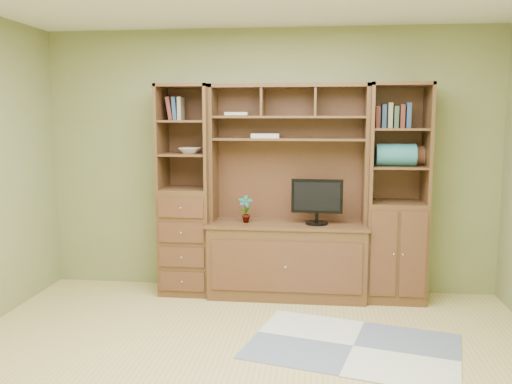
# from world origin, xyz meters

# --- Properties ---
(room) EXTENTS (4.60, 4.10, 2.64)m
(room) POSITION_xyz_m (0.00, 0.00, 1.30)
(room) COLOR #D2BA6E
(room) RESTS_ON ground
(center_hutch) EXTENTS (1.54, 0.53, 2.05)m
(center_hutch) POSITION_xyz_m (0.21, 1.73, 1.02)
(center_hutch) COLOR #51331C
(center_hutch) RESTS_ON ground
(left_tower) EXTENTS (0.50, 0.45, 2.05)m
(left_tower) POSITION_xyz_m (-0.79, 1.77, 1.02)
(left_tower) COLOR #51331C
(left_tower) RESTS_ON ground
(right_tower) EXTENTS (0.55, 0.45, 2.05)m
(right_tower) POSITION_xyz_m (1.24, 1.77, 1.02)
(right_tower) COLOR #51331C
(right_tower) RESTS_ON ground
(rug) EXTENTS (1.76, 1.38, 0.01)m
(rug) POSITION_xyz_m (0.78, 0.60, 0.01)
(rug) COLOR #A8ADAE
(rug) RESTS_ON ground
(monitor) EXTENTS (0.49, 0.23, 0.59)m
(monitor) POSITION_xyz_m (0.49, 1.70, 1.03)
(monitor) COLOR black
(monitor) RESTS_ON center_hutch
(orchid) EXTENTS (0.14, 0.09, 0.26)m
(orchid) POSITION_xyz_m (-0.19, 1.70, 0.86)
(orchid) COLOR #AB643A
(orchid) RESTS_ON center_hutch
(magazines) EXTENTS (0.27, 0.19, 0.04)m
(magazines) POSITION_xyz_m (-0.01, 1.82, 1.56)
(magazines) COLOR beige
(magazines) RESTS_ON center_hutch
(bowl) EXTENTS (0.22, 0.22, 0.05)m
(bowl) POSITION_xyz_m (-0.74, 1.77, 1.42)
(bowl) COLOR beige
(bowl) RESTS_ON left_tower
(blanket_teal) EXTENTS (0.36, 0.21, 0.21)m
(blanket_teal) POSITION_xyz_m (1.21, 1.73, 1.39)
(blanket_teal) COLOR #2B6B72
(blanket_teal) RESTS_ON right_tower
(blanket_red) EXTENTS (0.32, 0.18, 0.18)m
(blanket_red) POSITION_xyz_m (1.35, 1.85, 1.38)
(blanket_red) COLOR brown
(blanket_red) RESTS_ON right_tower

